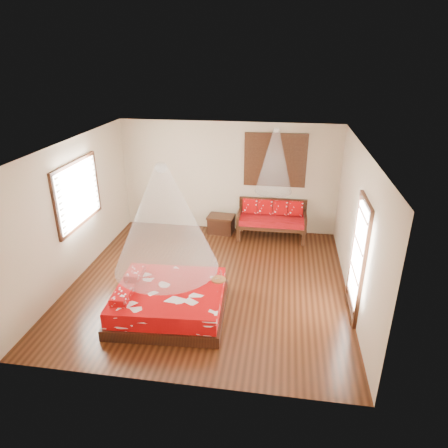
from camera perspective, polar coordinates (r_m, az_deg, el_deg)
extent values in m
cube|color=black|center=(8.28, -2.11, -8.32)|extent=(5.50, 5.50, 0.02)
cube|color=white|center=(7.20, -2.45, 11.11)|extent=(5.50, 5.50, 0.02)
cube|color=beige|center=(8.56, -20.74, 1.75)|extent=(0.02, 5.50, 2.80)
cube|color=beige|center=(7.63, 18.53, -0.54)|extent=(0.02, 5.50, 2.80)
cube|color=beige|center=(10.19, 0.65, 6.67)|extent=(5.50, 0.02, 2.80)
cube|color=beige|center=(5.26, -7.99, -10.89)|extent=(5.50, 0.02, 2.80)
cube|color=black|center=(7.41, -7.73, -11.77)|extent=(2.07, 1.90, 0.20)
cube|color=#A90507|center=(7.27, -7.84, -10.16)|extent=(1.97, 1.79, 0.30)
cube|color=#A90507|center=(7.04, -14.34, -9.88)|extent=(0.31, 0.53, 0.13)
cube|color=#A90507|center=(7.64, -12.59, -6.85)|extent=(0.31, 0.53, 0.13)
cube|color=black|center=(9.85, 2.07, -1.37)|extent=(0.08, 0.08, 0.42)
cube|color=black|center=(9.82, 11.30, -1.94)|extent=(0.08, 0.08, 0.42)
cube|color=black|center=(10.43, 2.49, 0.08)|extent=(0.08, 0.08, 0.42)
cube|color=black|center=(10.40, 11.19, -0.44)|extent=(0.08, 0.08, 0.42)
cube|color=black|center=(10.02, 6.80, -0.01)|extent=(1.70, 0.76, 0.08)
cube|color=#8F0C05|center=(9.98, 6.83, 0.56)|extent=(1.64, 0.70, 0.14)
cube|color=black|center=(10.23, 6.96, 2.22)|extent=(1.70, 0.06, 0.55)
cube|color=black|center=(10.01, 2.20, 1.11)|extent=(0.06, 0.76, 0.30)
cube|color=black|center=(9.98, 11.50, 0.55)|extent=(0.06, 0.76, 0.30)
cube|color=#A90507|center=(10.12, 3.74, 2.54)|extent=(0.36, 0.19, 0.38)
cube|color=#A90507|center=(10.09, 5.88, 2.41)|extent=(0.36, 0.19, 0.38)
cube|color=#A90507|center=(10.09, 8.03, 2.29)|extent=(0.36, 0.19, 0.38)
cube|color=#A90507|center=(10.09, 10.17, 2.15)|extent=(0.36, 0.19, 0.38)
cube|color=black|center=(10.34, -0.43, -0.13)|extent=(0.67, 0.51, 0.41)
cube|color=black|center=(10.25, -0.43, 1.05)|extent=(0.71, 0.55, 0.05)
cube|color=black|center=(9.93, 7.33, 9.02)|extent=(1.52, 0.06, 1.32)
cube|color=black|center=(9.92, 7.32, 9.01)|extent=(1.35, 0.04, 1.10)
cube|color=black|center=(8.61, -20.17, 4.08)|extent=(0.08, 1.74, 1.34)
cube|color=silver|center=(8.59, -19.94, 4.08)|extent=(0.04, 1.54, 1.10)
cube|color=black|center=(7.24, 18.56, -4.97)|extent=(0.08, 1.02, 2.16)
cube|color=white|center=(7.19, 18.50, -4.26)|extent=(0.03, 0.82, 1.70)
cylinder|color=brown|center=(7.36, -0.81, -7.93)|extent=(0.27, 0.27, 0.03)
cone|color=white|center=(6.56, -8.55, 0.82)|extent=(1.76, 1.76, 1.80)
cone|color=white|center=(9.45, 7.26, 8.91)|extent=(0.88, 0.88, 1.50)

